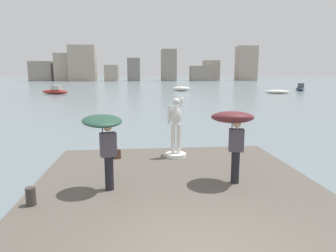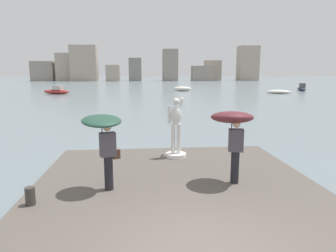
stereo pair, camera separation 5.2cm
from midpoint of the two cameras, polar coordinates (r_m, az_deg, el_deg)
ground_plane at (r=44.55m, az=-4.32°, el=5.77°), size 400.00×400.00×0.00m
pier at (r=7.26m, az=2.61°, el=-15.61°), size 7.59×10.11×0.40m
statue_white_figure at (r=10.53m, az=1.36°, el=-1.35°), size 0.72×0.92×2.12m
onlooker_left at (r=7.60m, az=-12.07°, el=-1.37°), size 1.25×1.26×1.94m
onlooker_right at (r=8.11m, az=12.03°, el=0.33°), size 1.32×1.34×2.00m
mooring_bollard at (r=7.60m, az=-24.68°, el=-11.99°), size 0.22×0.22×0.41m
boat_near at (r=61.17m, az=23.67°, el=6.56°), size 1.95×4.19×1.39m
boat_mid at (r=50.41m, az=-20.55°, el=6.21°), size 4.85×3.18×1.37m
boat_far at (r=55.13m, az=2.49°, el=7.05°), size 3.46×1.99×0.84m
boat_leftward at (r=51.38m, az=19.91°, el=6.11°), size 4.01×2.40×0.60m
distant_skyline at (r=122.68m, az=-5.89°, el=11.02°), size 90.43×10.91×13.94m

